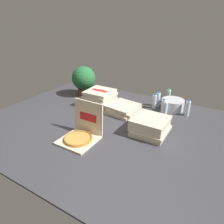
{
  "coord_description": "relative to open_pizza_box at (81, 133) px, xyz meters",
  "views": [
    {
      "loc": [
        1.17,
        -1.89,
        1.25
      ],
      "look_at": [
        -0.04,
        0.1,
        0.14
      ],
      "focal_mm": 33.17,
      "sensor_mm": 36.0,
      "label": 1
    }
  ],
  "objects": [
    {
      "name": "water_bottle_3",
      "position": [
        0.39,
        1.19,
        0.03
      ],
      "size": [
        0.06,
        0.06,
        0.22
      ],
      "color": "white",
      "rests_on": "ground_plane"
    },
    {
      "name": "open_pizza_box",
      "position": [
        0.0,
        0.0,
        0.0
      ],
      "size": [
        0.37,
        0.41,
        0.4
      ],
      "color": "beige",
      "rests_on": "ground_plane"
    },
    {
      "name": "water_bottle_2",
      "position": [
        0.85,
        1.2,
        0.03
      ],
      "size": [
        0.06,
        0.06,
        0.22
      ],
      "color": "silver",
      "rests_on": "ground_plane"
    },
    {
      "name": "water_bottle_1",
      "position": [
        0.6,
        1.01,
        0.03
      ],
      "size": [
        0.06,
        0.06,
        0.22
      ],
      "color": "silver",
      "rests_on": "ground_plane"
    },
    {
      "name": "pizza_stack_right_far",
      "position": [
        0.07,
        0.82,
        -0.02
      ],
      "size": [
        0.42,
        0.43,
        0.12
      ],
      "color": "beige",
      "rests_on": "ground_plane"
    },
    {
      "name": "potted_plant",
      "position": [
        -0.81,
        1.1,
        0.2
      ],
      "size": [
        0.39,
        0.39,
        0.49
      ],
      "color": "#513323",
      "rests_on": "ground_plane"
    },
    {
      "name": "ice_bucket",
      "position": [
        0.63,
        1.27,
        0.0
      ],
      "size": [
        0.31,
        0.31,
        0.16
      ],
      "primitive_type": "cylinder",
      "color": "#B7BABF",
      "rests_on": "ground_plane"
    },
    {
      "name": "water_bottle_5",
      "position": [
        0.5,
        1.5,
        0.03
      ],
      "size": [
        0.06,
        0.06,
        0.22
      ],
      "color": "silver",
      "rests_on": "ground_plane"
    },
    {
      "name": "pizza_stack_center_near",
      "position": [
        -0.34,
        0.87,
        0.04
      ],
      "size": [
        0.42,
        0.41,
        0.24
      ],
      "color": "beige",
      "rests_on": "ground_plane"
    },
    {
      "name": "ground_plane",
      "position": [
        0.12,
        0.41,
        -0.08
      ],
      "size": [
        3.2,
        2.4,
        0.02
      ],
      "primitive_type": "cube",
      "color": "#38383D"
    },
    {
      "name": "water_bottle_0",
      "position": [
        0.56,
        1.07,
        0.03
      ],
      "size": [
        0.06,
        0.06,
        0.22
      ],
      "color": "white",
      "rests_on": "ground_plane"
    },
    {
      "name": "pizza_stack_right_mid",
      "position": [
        0.6,
        0.5,
        0.02
      ],
      "size": [
        0.4,
        0.39,
        0.2
      ],
      "color": "beige",
      "rests_on": "ground_plane"
    },
    {
      "name": "water_bottle_4",
      "position": [
        0.41,
        1.29,
        0.03
      ],
      "size": [
        0.06,
        0.06,
        0.22
      ],
      "color": "silver",
      "rests_on": "ground_plane"
    }
  ]
}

